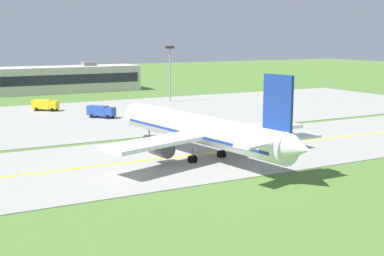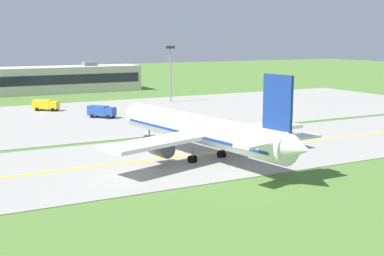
# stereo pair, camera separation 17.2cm
# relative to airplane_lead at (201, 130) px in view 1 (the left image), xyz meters

# --- Properties ---
(ground_plane) EXTENTS (500.00, 500.00, 0.00)m
(ground_plane) POSITION_rel_airplane_lead_xyz_m (5.86, 2.13, -4.13)
(ground_plane) COLOR #517A33
(taxiway_strip) EXTENTS (240.00, 28.00, 0.10)m
(taxiway_strip) POSITION_rel_airplane_lead_xyz_m (5.86, 2.13, -4.08)
(taxiway_strip) COLOR #9E9B93
(taxiway_strip) RESTS_ON ground
(apron_pad) EXTENTS (140.00, 52.00, 0.10)m
(apron_pad) POSITION_rel_airplane_lead_xyz_m (15.86, 44.13, -4.08)
(apron_pad) COLOR #9E9B93
(apron_pad) RESTS_ON ground
(taxiway_centreline) EXTENTS (220.00, 0.60, 0.01)m
(taxiway_centreline) POSITION_rel_airplane_lead_xyz_m (5.86, 2.13, -4.03)
(taxiway_centreline) COLOR yellow
(taxiway_centreline) RESTS_ON taxiway_strip
(airplane_lead) EXTENTS (32.20, 39.56, 12.70)m
(airplane_lead) POSITION_rel_airplane_lead_xyz_m (0.00, 0.00, 0.00)
(airplane_lead) COLOR white
(airplane_lead) RESTS_ON ground
(service_truck_baggage) EXTENTS (5.96, 5.36, 2.60)m
(service_truck_baggage) POSITION_rel_airplane_lead_xyz_m (-9.24, 58.09, -2.60)
(service_truck_baggage) COLOR yellow
(service_truck_baggage) RESTS_ON ground
(service_truck_catering) EXTENTS (5.54, 5.83, 2.60)m
(service_truck_catering) POSITION_rel_airplane_lead_xyz_m (-1.03, 41.99, -2.60)
(service_truck_catering) COLOR #264CA5
(service_truck_catering) RESTS_ON ground
(terminal_building) EXTENTS (50.27, 12.28, 9.18)m
(terminal_building) POSITION_rel_airplane_lead_xyz_m (3.17, 97.86, -0.12)
(terminal_building) COLOR beige
(terminal_building) RESTS_ON ground
(apron_light_mast) EXTENTS (2.40, 0.50, 14.70)m
(apron_light_mast) POSITION_rel_airplane_lead_xyz_m (23.59, 59.83, 5.19)
(apron_light_mast) COLOR gray
(apron_light_mast) RESTS_ON ground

